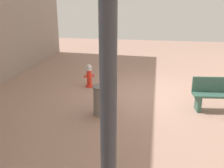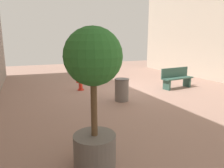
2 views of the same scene
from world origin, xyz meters
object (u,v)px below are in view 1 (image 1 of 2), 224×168
object	(u,v)px
bench_near	(222,94)
trash_bin	(103,100)
fire_hydrant	(89,76)
street_lamp	(108,59)

from	to	relation	value
bench_near	trash_bin	size ratio (longest dim) A/B	2.06
fire_hydrant	trash_bin	bearing A→B (deg)	113.23
fire_hydrant	street_lamp	size ratio (longest dim) A/B	0.19
fire_hydrant	bench_near	world-z (taller)	bench_near
bench_near	street_lamp	bearing A→B (deg)	67.47
street_lamp	trash_bin	bearing A→B (deg)	-77.55
bench_near	trash_bin	xyz separation A→B (m)	(3.28, 0.86, -0.08)
street_lamp	trash_bin	xyz separation A→B (m)	(1.02, -4.61, -2.24)
bench_near	trash_bin	world-z (taller)	bench_near
street_lamp	bench_near	bearing A→B (deg)	-112.53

